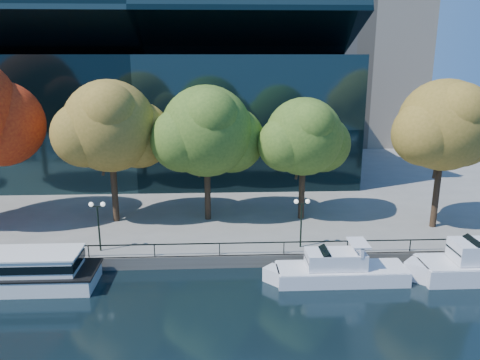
{
  "coord_description": "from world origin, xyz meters",
  "views": [
    {
      "loc": [
        5.05,
        -30.25,
        16.06
      ],
      "look_at": [
        6.8,
        8.0,
        5.71
      ],
      "focal_mm": 35.0,
      "sensor_mm": 36.0,
      "label": 1
    }
  ],
  "objects_px": {
    "tree_3": "(208,133)",
    "tree_5": "(446,127)",
    "tree_2": "(112,128)",
    "tree_4": "(305,138)",
    "lamp_1": "(98,215)",
    "lamp_2": "(302,212)",
    "cruiser_near": "(336,269)"
  },
  "relations": [
    {
      "from": "tree_3",
      "to": "tree_5",
      "type": "bearing_deg",
      "value": -8.27
    },
    {
      "from": "tree_2",
      "to": "tree_4",
      "type": "xyz_separation_m",
      "value": [
        17.3,
        -0.05,
        -1.06
      ]
    },
    {
      "from": "lamp_1",
      "to": "lamp_2",
      "type": "distance_m",
      "value": 15.93
    },
    {
      "from": "cruiser_near",
      "to": "tree_5",
      "type": "xyz_separation_m",
      "value": [
        10.98,
        8.03,
        9.07
      ]
    },
    {
      "from": "tree_4",
      "to": "lamp_2",
      "type": "distance_m",
      "value": 8.34
    },
    {
      "from": "tree_3",
      "to": "tree_4",
      "type": "distance_m",
      "value": 8.79
    },
    {
      "from": "tree_2",
      "to": "tree_5",
      "type": "xyz_separation_m",
      "value": [
        28.82,
        -2.83,
        0.31
      ]
    },
    {
      "from": "cruiser_near",
      "to": "lamp_2",
      "type": "bearing_deg",
      "value": 115.26
    },
    {
      "from": "tree_3",
      "to": "tree_4",
      "type": "height_order",
      "value": "tree_3"
    },
    {
      "from": "lamp_1",
      "to": "tree_4",
      "type": "bearing_deg",
      "value": 21.39
    },
    {
      "from": "tree_4",
      "to": "lamp_2",
      "type": "height_order",
      "value": "tree_4"
    },
    {
      "from": "tree_4",
      "to": "tree_5",
      "type": "xyz_separation_m",
      "value": [
        11.52,
        -2.78,
        1.37
      ]
    },
    {
      "from": "tree_4",
      "to": "lamp_1",
      "type": "relative_size",
      "value": 2.82
    },
    {
      "from": "cruiser_near",
      "to": "tree_3",
      "type": "xyz_separation_m",
      "value": [
        -9.31,
        10.98,
        8.23
      ]
    },
    {
      "from": "tree_5",
      "to": "lamp_2",
      "type": "bearing_deg",
      "value": -162.77
    },
    {
      "from": "tree_2",
      "to": "lamp_1",
      "type": "height_order",
      "value": "tree_2"
    },
    {
      "from": "lamp_1",
      "to": "lamp_2",
      "type": "bearing_deg",
      "value": 0.0
    },
    {
      "from": "cruiser_near",
      "to": "lamp_2",
      "type": "height_order",
      "value": "lamp_2"
    },
    {
      "from": "tree_3",
      "to": "tree_5",
      "type": "distance_m",
      "value": 20.52
    },
    {
      "from": "tree_4",
      "to": "lamp_1",
      "type": "height_order",
      "value": "tree_4"
    },
    {
      "from": "tree_3",
      "to": "lamp_1",
      "type": "relative_size",
      "value": 3.09
    },
    {
      "from": "tree_2",
      "to": "tree_3",
      "type": "height_order",
      "value": "tree_2"
    },
    {
      "from": "tree_3",
      "to": "tree_5",
      "type": "relative_size",
      "value": 0.95
    },
    {
      "from": "cruiser_near",
      "to": "lamp_1",
      "type": "height_order",
      "value": "lamp_1"
    },
    {
      "from": "lamp_2",
      "to": "lamp_1",
      "type": "bearing_deg",
      "value": 180.0
    },
    {
      "from": "cruiser_near",
      "to": "tree_3",
      "type": "height_order",
      "value": "tree_3"
    },
    {
      "from": "tree_2",
      "to": "tree_5",
      "type": "distance_m",
      "value": 28.96
    },
    {
      "from": "lamp_1",
      "to": "tree_3",
      "type": "bearing_deg",
      "value": 39.16
    },
    {
      "from": "tree_3",
      "to": "lamp_2",
      "type": "bearing_deg",
      "value": -43.15
    },
    {
      "from": "lamp_1",
      "to": "tree_5",
      "type": "bearing_deg",
      "value": 7.89
    },
    {
      "from": "cruiser_near",
      "to": "tree_3",
      "type": "relative_size",
      "value": 0.84
    },
    {
      "from": "tree_3",
      "to": "lamp_1",
      "type": "bearing_deg",
      "value": -140.84
    }
  ]
}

